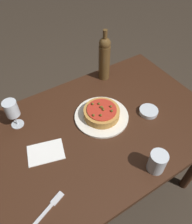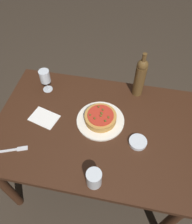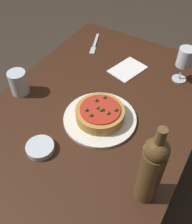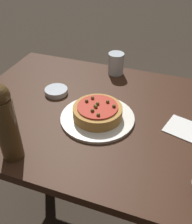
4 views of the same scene
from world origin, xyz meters
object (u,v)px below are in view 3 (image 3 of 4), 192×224
Objects in this scene: wine_bottle at (151,169)px; fork at (94,45)px; side_bowl at (40,148)px; dining_table at (94,126)px; water_cup at (19,83)px; pizza at (100,113)px; dinner_plate at (100,118)px; wine_glass at (185,59)px.

wine_bottle reaches higher than fork.
side_bowl is 0.54× the size of fork.
dining_table is at bearing 9.79° from fork.
fork is (-0.49, 0.09, -0.05)m from water_cup.
pizza is at bearing 12.50° from fork.
pizza reaches higher than dinner_plate.
dinner_plate is 1.54× the size of fork.
dining_table is at bearing -125.00° from wine_bottle.
wine_glass reaches higher than dinner_plate.
dining_table is at bearing 166.31° from side_bowl.
dining_table is 0.30m from side_bowl.
wine_bottle is (0.23, 0.33, 0.25)m from dining_table.
fork is at bearing 169.55° from water_cup.
pizza is at bearing 57.96° from dining_table.
side_bowl is at bearing -25.20° from pizza.
dinner_plate is 0.90× the size of wine_bottle.
wine_bottle is (0.20, 0.28, 0.11)m from pizza.
dinner_plate is 1.52× the size of pizza.
water_cup is at bearing -84.23° from pizza.
water_cup is at bearing -103.65° from wine_bottle.
dining_table is 0.50m from wine_glass.
wine_glass is (-0.41, 0.19, 0.11)m from dinner_plate.
dining_table is 7.30× the size of wine_glass.
dining_table is 4.14× the size of dinner_plate.
pizza is 0.27m from side_bowl.
wine_glass is 0.62m from wine_bottle.
water_cup is 0.34m from side_bowl.
dining_table is 6.28× the size of pizza.
dining_table is at bearing -122.06° from dinner_plate.
fork is at bearing -138.35° from wine_bottle.
wine_bottle reaches higher than water_cup.
wine_bottle is 0.88m from fork.
dining_table is 11.79× the size of side_bowl.
side_bowl is 0.71m from fork.
dinner_plate is at bearing 154.80° from side_bowl.
pizza is (0.03, 0.05, 0.14)m from dining_table.
dining_table is 11.30× the size of water_cup.
wine_glass is at bearing 64.25° from fork.
side_bowl is (0.24, -0.11, -0.03)m from pizza.
wine_glass is 0.50m from fork.
side_bowl is (0.65, -0.31, -0.11)m from wine_glass.
pizza is 0.46m from wine_glass.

